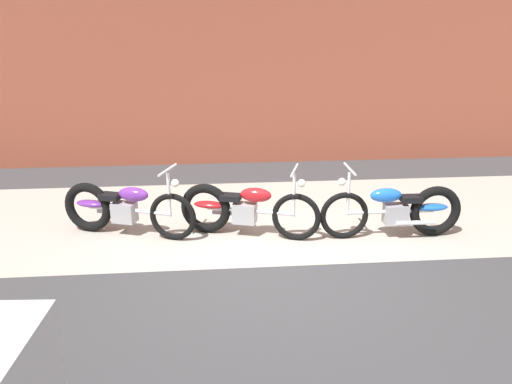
% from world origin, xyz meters
% --- Properties ---
extents(ground_plane, '(80.00, 80.00, 0.00)m').
position_xyz_m(ground_plane, '(0.00, 0.00, 0.00)').
color(ground_plane, '#38383A').
extents(sidewalk_slab, '(36.00, 3.50, 0.01)m').
position_xyz_m(sidewalk_slab, '(0.00, 1.75, 0.00)').
color(sidewalk_slab, '#9E998E').
rests_on(sidewalk_slab, ground).
extents(brick_building_wall, '(36.00, 0.50, 6.07)m').
position_xyz_m(brick_building_wall, '(0.00, 5.20, 3.03)').
color(brick_building_wall, brown).
rests_on(brick_building_wall, ground).
extents(motorcycle_purple, '(1.93, 0.88, 1.03)m').
position_xyz_m(motorcycle_purple, '(-1.96, 1.23, 0.40)').
color(motorcycle_purple, black).
rests_on(motorcycle_purple, ground).
extents(motorcycle_red, '(1.94, 0.83, 1.03)m').
position_xyz_m(motorcycle_red, '(-0.28, 1.04, 0.40)').
color(motorcycle_red, black).
rests_on(motorcycle_red, ground).
extents(motorcycle_blue, '(2.01, 0.58, 1.03)m').
position_xyz_m(motorcycle_blue, '(1.97, 0.79, 0.40)').
color(motorcycle_blue, black).
rests_on(motorcycle_blue, ground).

